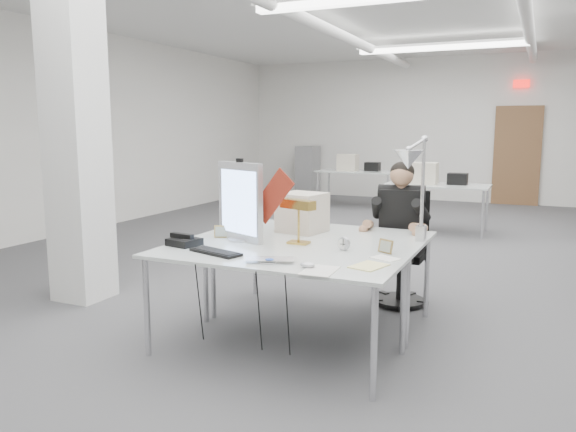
% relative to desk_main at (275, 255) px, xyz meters
% --- Properties ---
extents(room_shell, '(10.04, 14.04, 3.24)m').
position_rel_desk_main_xyz_m(room_shell, '(0.04, 2.63, 0.95)').
color(room_shell, '#474749').
rests_on(room_shell, ground).
extents(desk_main, '(1.80, 0.90, 0.02)m').
position_rel_desk_main_xyz_m(desk_main, '(0.00, 0.00, 0.00)').
color(desk_main, silver).
rests_on(desk_main, room_shell).
extents(desk_second, '(1.80, 0.90, 0.02)m').
position_rel_desk_main_xyz_m(desk_second, '(0.00, 0.90, 0.00)').
color(desk_second, silver).
rests_on(desk_second, room_shell).
extents(bg_desk_a, '(1.60, 0.80, 0.02)m').
position_rel_desk_main_xyz_m(bg_desk_a, '(0.20, 5.50, 0.00)').
color(bg_desk_a, silver).
rests_on(bg_desk_a, room_shell).
extents(bg_desk_b, '(1.60, 0.80, 0.02)m').
position_rel_desk_main_xyz_m(bg_desk_b, '(-1.80, 7.70, 0.00)').
color(bg_desk_b, silver).
rests_on(bg_desk_b, room_shell).
extents(filing_cabinet, '(0.45, 0.55, 1.20)m').
position_rel_desk_main_xyz_m(filing_cabinet, '(-3.50, 9.15, -0.14)').
color(filing_cabinet, gray).
rests_on(filing_cabinet, room_shell).
extents(office_chair, '(0.55, 0.55, 0.98)m').
position_rel_desk_main_xyz_m(office_chair, '(0.55, 1.55, -0.25)').
color(office_chair, black).
rests_on(office_chair, room_shell).
extents(seated_person, '(0.50, 0.59, 0.79)m').
position_rel_desk_main_xyz_m(seated_person, '(0.55, 1.50, 0.16)').
color(seated_person, black).
rests_on(seated_person, office_chair).
extents(monitor, '(0.48, 0.24, 0.62)m').
position_rel_desk_main_xyz_m(monitor, '(-0.46, 0.32, 0.32)').
color(monitor, silver).
rests_on(monitor, desk_main).
extents(pennant, '(0.40, 0.09, 0.44)m').
position_rel_desk_main_xyz_m(pennant, '(-0.16, 0.29, 0.38)').
color(pennant, maroon).
rests_on(pennant, monitor).
extents(keyboard, '(0.44, 0.26, 0.02)m').
position_rel_desk_main_xyz_m(keyboard, '(-0.39, -0.17, 0.02)').
color(keyboard, black).
rests_on(keyboard, desk_main).
extents(laptop, '(0.38, 0.31, 0.03)m').
position_rel_desk_main_xyz_m(laptop, '(0.09, -0.28, 0.03)').
color(laptop, silver).
rests_on(laptop, desk_main).
extents(mouse, '(0.12, 0.10, 0.04)m').
position_rel_desk_main_xyz_m(mouse, '(0.36, -0.28, 0.03)').
color(mouse, '#BBBBC0').
rests_on(mouse, desk_main).
extents(bankers_lamp, '(0.34, 0.22, 0.36)m').
position_rel_desk_main_xyz_m(bankers_lamp, '(0.01, 0.39, 0.19)').
color(bankers_lamp, gold).
rests_on(bankers_lamp, desk_main).
extents(desk_phone, '(0.25, 0.24, 0.05)m').
position_rel_desk_main_xyz_m(desk_phone, '(-0.75, -0.02, 0.04)').
color(desk_phone, black).
rests_on(desk_phone, desk_main).
extents(picture_frame_left, '(0.13, 0.08, 0.10)m').
position_rel_desk_main_xyz_m(picture_frame_left, '(-0.65, 0.36, 0.06)').
color(picture_frame_left, tan).
rests_on(picture_frame_left, desk_main).
extents(picture_frame_right, '(0.13, 0.09, 0.10)m').
position_rel_desk_main_xyz_m(picture_frame_right, '(0.71, 0.35, 0.06)').
color(picture_frame_right, olive).
rests_on(picture_frame_right, desk_main).
extents(desk_clock, '(0.10, 0.06, 0.10)m').
position_rel_desk_main_xyz_m(desk_clock, '(0.41, 0.31, 0.06)').
color(desk_clock, '#B4B4B9').
rests_on(desk_clock, desk_main).
extents(paper_stack_a, '(0.21, 0.29, 0.01)m').
position_rel_desk_main_xyz_m(paper_stack_a, '(0.46, -0.32, 0.02)').
color(paper_stack_a, white).
rests_on(paper_stack_a, desk_main).
extents(paper_stack_b, '(0.24, 0.28, 0.01)m').
position_rel_desk_main_xyz_m(paper_stack_b, '(0.71, -0.09, 0.02)').
color(paper_stack_b, '#FEF297').
rests_on(paper_stack_b, desk_main).
extents(paper_stack_c, '(0.22, 0.20, 0.01)m').
position_rel_desk_main_xyz_m(paper_stack_c, '(0.75, 0.17, 0.02)').
color(paper_stack_c, white).
rests_on(paper_stack_c, desk_main).
extents(beige_monitor, '(0.41, 0.39, 0.34)m').
position_rel_desk_main_xyz_m(beige_monitor, '(-0.16, 0.87, 0.18)').
color(beige_monitor, beige).
rests_on(beige_monitor, desk_second).
extents(architect_lamp, '(0.45, 0.77, 0.93)m').
position_rel_desk_main_xyz_m(architect_lamp, '(0.85, 0.65, 0.48)').
color(architect_lamp, '#B7B7BB').
rests_on(architect_lamp, desk_second).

